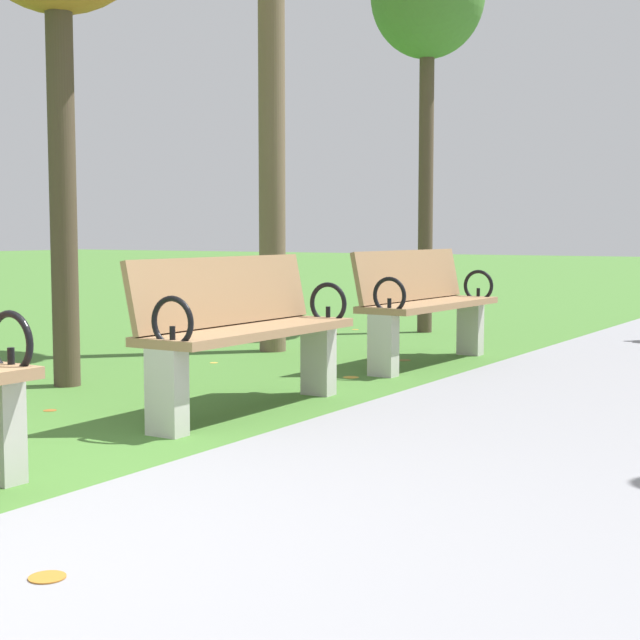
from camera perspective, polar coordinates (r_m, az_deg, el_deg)
park_bench_2 at (r=5.64m, az=-4.51°, el=-0.53°), size 0.47×1.60×0.90m
park_bench_3 at (r=7.71m, az=6.14°, el=0.99°), size 0.53×1.62×0.90m
tree_4 at (r=10.44m, az=6.32°, el=18.01°), size 1.16×1.16×4.08m
scattered_leaves at (r=5.56m, az=-1.49°, el=-5.52°), size 4.62×8.66×0.02m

